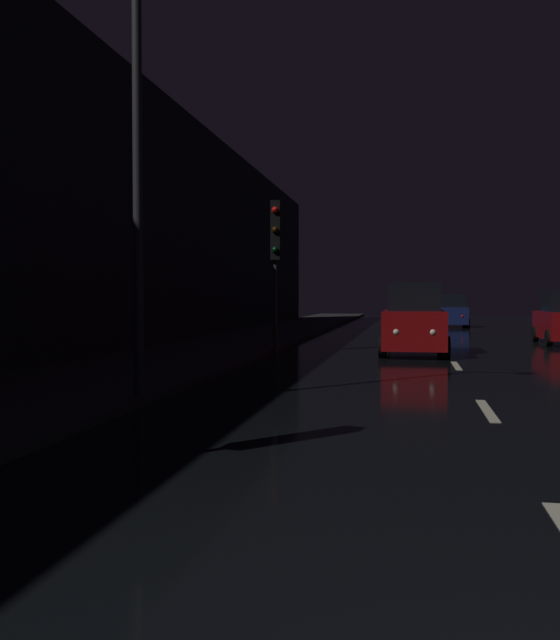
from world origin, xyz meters
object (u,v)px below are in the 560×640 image
(streetlamp_overhead, at_px, (160,71))
(car_approaching_headlights, at_px, (414,322))
(car_distant_taillights, at_px, (452,312))
(traffic_light_far_left, at_px, (275,243))

(streetlamp_overhead, height_order, car_approaching_headlights, streetlamp_overhead)
(streetlamp_overhead, relative_size, car_distant_taillights, 2.17)
(car_approaching_headlights, height_order, car_distant_taillights, car_approaching_headlights)
(streetlamp_overhead, relative_size, car_approaching_headlights, 1.90)
(traffic_light_far_left, relative_size, car_approaching_headlights, 1.09)
(traffic_light_far_left, xyz_separation_m, car_approaching_headlights, (4.39, 0.57, -2.53))
(car_distant_taillights, bearing_deg, car_approaching_headlights, 173.19)
(traffic_light_far_left, bearing_deg, car_distant_taillights, 154.25)
(car_approaching_headlights, bearing_deg, car_distant_taillights, 173.19)
(car_approaching_headlights, bearing_deg, traffic_light_far_left, -82.63)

